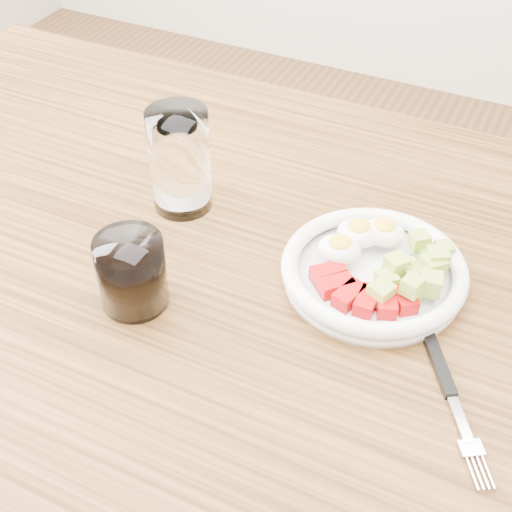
{
  "coord_description": "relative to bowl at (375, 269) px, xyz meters",
  "views": [
    {
      "loc": [
        0.26,
        -0.55,
        1.36
      ],
      "look_at": [
        -0.01,
        0.01,
        0.8
      ],
      "focal_mm": 50.0,
      "sensor_mm": 36.0,
      "label": 1
    }
  ],
  "objects": [
    {
      "name": "dining_table",
      "position": [
        -0.12,
        -0.06,
        -0.12
      ],
      "size": [
        1.5,
        0.9,
        0.77
      ],
      "color": "brown",
      "rests_on": "ground"
    },
    {
      "name": "bowl",
      "position": [
        0.0,
        0.0,
        0.0
      ],
      "size": [
        0.22,
        0.22,
        0.06
      ],
      "color": "white",
      "rests_on": "dining_table"
    },
    {
      "name": "fork",
      "position": [
        0.12,
        -0.11,
        -0.02
      ],
      "size": [
        0.12,
        0.18,
        0.01
      ],
      "color": "black",
      "rests_on": "dining_table"
    },
    {
      "name": "water_glass",
      "position": [
        -0.28,
        0.03,
        0.05
      ],
      "size": [
        0.08,
        0.08,
        0.14
      ],
      "primitive_type": "cylinder",
      "color": "white",
      "rests_on": "dining_table"
    },
    {
      "name": "coffee_glass",
      "position": [
        -0.24,
        -0.15,
        0.02
      ],
      "size": [
        0.08,
        0.08,
        0.09
      ],
      "color": "white",
      "rests_on": "dining_table"
    }
  ]
}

